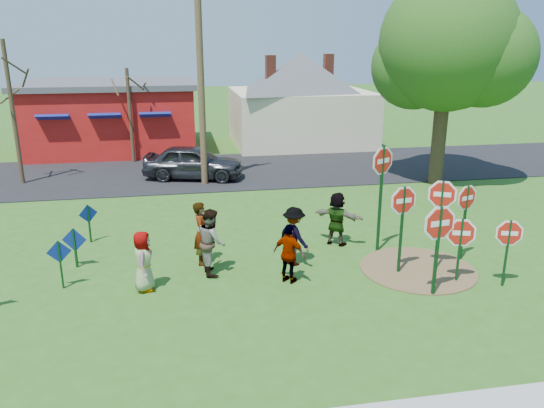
% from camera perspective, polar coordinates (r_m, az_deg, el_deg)
% --- Properties ---
extents(ground, '(120.00, 120.00, 0.00)m').
position_cam_1_polar(ground, '(15.14, -1.98, -6.75)').
color(ground, '#2D5518').
rests_on(ground, ground).
extents(road, '(120.00, 7.50, 0.04)m').
position_cam_1_polar(road, '(26.00, -5.65, 3.57)').
color(road, black).
rests_on(road, ground).
extents(dirt_patch, '(3.20, 3.20, 0.03)m').
position_cam_1_polar(dirt_patch, '(15.51, 15.39, -6.74)').
color(dirt_patch, brown).
rests_on(dirt_patch, ground).
extents(red_building, '(9.40, 7.69, 3.90)m').
position_cam_1_polar(red_building, '(32.16, -16.69, 9.11)').
color(red_building, '#A21510').
rests_on(red_building, ground).
extents(cream_house, '(9.40, 9.40, 6.50)m').
position_cam_1_polar(cream_house, '(32.71, 3.05, 11.62)').
color(cream_house, beige).
rests_on(cream_house, ground).
extents(stop_sign_a, '(1.17, 0.19, 2.50)m').
position_cam_1_polar(stop_sign_a, '(13.52, 17.51, -2.78)').
color(stop_sign_a, '#103B1A').
rests_on(stop_sign_a, ground).
extents(stop_sign_b, '(1.01, 0.54, 3.37)m').
position_cam_1_polar(stop_sign_b, '(15.78, 11.75, 3.37)').
color(stop_sign_b, '#103B1A').
rests_on(stop_sign_b, ground).
extents(stop_sign_c, '(0.94, 0.45, 2.73)m').
position_cam_1_polar(stop_sign_c, '(14.94, 17.74, -0.08)').
color(stop_sign_c, '#103B1A').
rests_on(stop_sign_c, ground).
extents(stop_sign_d, '(0.93, 0.35, 2.39)m').
position_cam_1_polar(stop_sign_d, '(15.96, 20.16, -0.01)').
color(stop_sign_d, '#103B1A').
rests_on(stop_sign_d, ground).
extents(stop_sign_e, '(0.99, 0.31, 1.89)m').
position_cam_1_polar(stop_sign_e, '(14.64, 19.64, -3.37)').
color(stop_sign_e, '#103B1A').
rests_on(stop_sign_e, ground).
extents(stop_sign_f, '(0.90, 0.28, 1.93)m').
position_cam_1_polar(stop_sign_f, '(14.79, 24.11, -3.31)').
color(stop_sign_f, '#103B1A').
rests_on(stop_sign_f, ground).
extents(stop_sign_g, '(1.04, 0.21, 2.61)m').
position_cam_1_polar(stop_sign_g, '(14.54, 13.90, -0.61)').
color(stop_sign_g, '#103B1A').
rests_on(stop_sign_g, ground).
extents(blue_diamond_b, '(0.60, 0.11, 1.32)m').
position_cam_1_polar(blue_diamond_b, '(14.60, -21.85, -5.49)').
color(blue_diamond_b, '#103B1A').
rests_on(blue_diamond_b, ground).
extents(blue_diamond_c, '(0.69, 0.15, 1.17)m').
position_cam_1_polar(blue_diamond_c, '(15.83, -20.46, -4.02)').
color(blue_diamond_c, '#103B1A').
rests_on(blue_diamond_c, ground).
extents(blue_diamond_d, '(0.53, 0.31, 1.26)m').
position_cam_1_polar(blue_diamond_d, '(17.58, -19.12, -1.52)').
color(blue_diamond_d, '#103B1A').
rests_on(blue_diamond_d, ground).
extents(person_a, '(0.55, 0.80, 1.59)m').
position_cam_1_polar(person_a, '(13.88, -13.68, -5.99)').
color(person_a, '#434A93').
rests_on(person_a, ground).
extents(person_b, '(0.53, 0.72, 1.84)m').
position_cam_1_polar(person_b, '(15.15, -7.59, -3.13)').
color(person_b, '#267E64').
rests_on(person_b, ground).
extents(person_c, '(0.78, 0.95, 1.84)m').
position_cam_1_polar(person_c, '(14.52, -6.50, -4.02)').
color(person_c, '#976244').
rests_on(person_c, ground).
extents(person_d, '(1.10, 1.27, 1.71)m').
position_cam_1_polar(person_d, '(14.98, 2.36, -3.49)').
color(person_d, '#333338').
rests_on(person_d, ground).
extents(person_e, '(0.96, 0.91, 1.60)m').
position_cam_1_polar(person_e, '(13.91, 1.87, -5.41)').
color(person_e, '#452C52').
rests_on(person_e, ground).
extents(person_f, '(1.55, 1.37, 1.70)m').
position_cam_1_polar(person_f, '(16.55, 7.00, -1.57)').
color(person_f, '#1B4F30').
rests_on(person_f, ground).
extents(suv, '(4.80, 2.89, 1.53)m').
position_cam_1_polar(suv, '(24.49, -8.46, 4.49)').
color(suv, '#323237').
rests_on(suv, road).
extents(utility_pole, '(2.13, 0.93, 9.15)m').
position_cam_1_polar(utility_pole, '(22.97, -7.69, 13.79)').
color(utility_pole, '#4C3823').
rests_on(utility_pole, ground).
extents(leafy_tree, '(6.26, 5.71, 8.90)m').
position_cam_1_polar(leafy_tree, '(24.17, 18.65, 15.42)').
color(leafy_tree, '#382819').
rests_on(leafy_tree, ground).
extents(bare_tree_west, '(1.80, 1.80, 6.18)m').
position_cam_1_polar(bare_tree_west, '(25.45, -26.35, 10.69)').
color(bare_tree_west, '#382819').
rests_on(bare_tree_west, ground).
extents(bare_tree_east, '(1.80, 1.80, 4.79)m').
position_cam_1_polar(bare_tree_east, '(28.19, -15.11, 10.50)').
color(bare_tree_east, '#382819').
rests_on(bare_tree_east, ground).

